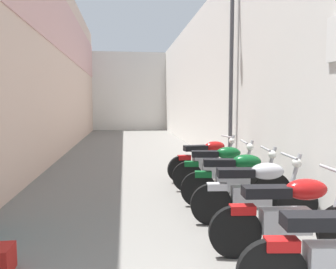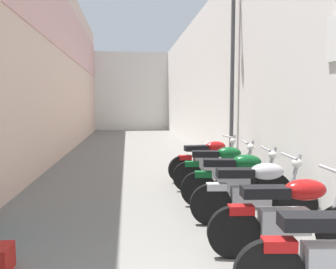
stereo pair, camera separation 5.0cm
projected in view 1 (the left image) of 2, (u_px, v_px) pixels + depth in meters
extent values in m
plane|color=slate|center=(137.00, 163.00, 10.08)|extent=(38.03, 38.03, 0.00)
cube|color=beige|center=(56.00, 63.00, 11.45)|extent=(0.40, 22.03, 6.22)
cube|color=#DBA39E|center=(61.00, 22.00, 11.35)|extent=(0.04, 22.03, 1.99)
cube|color=silver|center=(209.00, 80.00, 12.16)|extent=(0.40, 22.03, 5.22)
cube|color=silver|center=(129.00, 92.00, 23.70)|extent=(7.87, 2.00, 5.18)
cube|color=black|center=(314.00, 221.00, 2.87)|extent=(0.54, 0.28, 0.12)
cube|color=#AD1414|center=(282.00, 244.00, 2.88)|extent=(0.29, 0.17, 0.10)
cylinder|color=black|center=(235.00, 232.00, 3.85)|extent=(0.60, 0.13, 0.60)
cube|color=#9E9EA3|center=(285.00, 221.00, 3.87)|extent=(0.57, 0.24, 0.28)
ellipsoid|color=#AD1414|center=(306.00, 189.00, 3.85)|extent=(0.50, 0.30, 0.24)
cube|color=black|center=(266.00, 192.00, 3.83)|extent=(0.54, 0.26, 0.12)
cylinder|color=#9E9EA3|center=(333.00, 170.00, 3.85)|extent=(0.08, 0.58, 0.04)
cube|color=#AD1414|center=(242.00, 209.00, 3.83)|extent=(0.29, 0.16, 0.10)
cylinder|color=black|center=(297.00, 204.00, 4.95)|extent=(0.61, 0.14, 0.60)
cylinder|color=black|center=(211.00, 204.00, 4.91)|extent=(0.61, 0.14, 0.60)
cube|color=#9E9EA3|center=(251.00, 196.00, 4.92)|extent=(0.58, 0.26, 0.28)
ellipsoid|color=#B7B7BC|center=(267.00, 171.00, 4.89)|extent=(0.50, 0.31, 0.24)
cube|color=black|center=(235.00, 173.00, 4.88)|extent=(0.54, 0.27, 0.12)
cylinder|color=#9E9EA3|center=(293.00, 180.00, 4.91)|extent=(0.25, 0.08, 0.77)
cylinder|color=#9E9EA3|center=(289.00, 156.00, 4.88)|extent=(0.09, 0.58, 0.04)
sphere|color=silver|center=(297.00, 163.00, 4.89)|extent=(0.14, 0.14, 0.14)
cube|color=#B7B7BC|center=(217.00, 187.00, 4.89)|extent=(0.29, 0.17, 0.10)
cylinder|color=black|center=(273.00, 190.00, 5.74)|extent=(0.61, 0.17, 0.60)
cylinder|color=black|center=(198.00, 189.00, 5.78)|extent=(0.61, 0.17, 0.60)
cube|color=#9E9EA3|center=(233.00, 183.00, 5.75)|extent=(0.58, 0.29, 0.28)
ellipsoid|color=#0F5123|center=(247.00, 162.00, 5.72)|extent=(0.51, 0.33, 0.24)
cube|color=black|center=(219.00, 163.00, 5.73)|extent=(0.55, 0.30, 0.12)
cylinder|color=#9E9EA3|center=(269.00, 169.00, 5.72)|extent=(0.25, 0.10, 0.77)
cylinder|color=#9E9EA3|center=(265.00, 149.00, 5.69)|extent=(0.13, 0.58, 0.04)
sphere|color=silver|center=(272.00, 155.00, 5.69)|extent=(0.14, 0.14, 0.14)
cube|color=#0F5123|center=(203.00, 174.00, 5.76)|extent=(0.30, 0.18, 0.10)
cylinder|color=black|center=(251.00, 177.00, 6.75)|extent=(0.61, 0.17, 0.60)
cylinder|color=black|center=(187.00, 177.00, 6.78)|extent=(0.61, 0.17, 0.60)
cube|color=#9E9EA3|center=(216.00, 171.00, 6.76)|extent=(0.58, 0.28, 0.28)
ellipsoid|color=#0F5123|center=(228.00, 153.00, 6.72)|extent=(0.51, 0.33, 0.24)
cube|color=black|center=(205.00, 154.00, 6.73)|extent=(0.55, 0.30, 0.12)
cylinder|color=#9E9EA3|center=(247.00, 160.00, 6.72)|extent=(0.25, 0.10, 0.77)
cylinder|color=#9E9EA3|center=(244.00, 142.00, 6.69)|extent=(0.12, 0.58, 0.04)
sphere|color=silver|center=(250.00, 147.00, 6.70)|extent=(0.14, 0.14, 0.14)
cube|color=#0F5123|center=(191.00, 164.00, 6.76)|extent=(0.30, 0.18, 0.10)
cylinder|color=black|center=(232.00, 166.00, 7.89)|extent=(0.61, 0.16, 0.60)
cylinder|color=black|center=(181.00, 169.00, 7.56)|extent=(0.61, 0.16, 0.60)
cube|color=#9E9EA3|center=(205.00, 163.00, 7.70)|extent=(0.58, 0.28, 0.28)
ellipsoid|color=#AD1414|center=(215.00, 147.00, 7.73)|extent=(0.51, 0.33, 0.24)
cube|color=black|center=(196.00, 148.00, 7.61)|extent=(0.55, 0.29, 0.12)
cylinder|color=#9E9EA3|center=(230.00, 152.00, 7.84)|extent=(0.25, 0.09, 0.77)
cylinder|color=#9E9EA3|center=(227.00, 137.00, 7.80)|extent=(0.12, 0.58, 0.04)
sphere|color=silver|center=(232.00, 141.00, 7.84)|extent=(0.14, 0.14, 0.14)
cube|color=#AD1414|center=(184.00, 157.00, 7.56)|extent=(0.30, 0.18, 0.10)
cylinder|color=#47474C|center=(231.00, 73.00, 8.48)|extent=(0.10, 0.10, 5.00)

